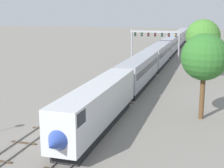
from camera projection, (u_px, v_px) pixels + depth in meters
ground_plane at (67, 140)px, 32.29m from camera, size 400.00×400.00×0.00m
track_main at (167, 57)px, 87.85m from camera, size 2.60×200.00×0.16m
track_near at (129, 68)px, 70.67m from camera, size 2.60×160.00×0.16m
passenger_train at (165, 49)px, 82.76m from camera, size 3.04×122.93×4.80m
signal_gantry at (155, 37)px, 80.44m from camera, size 12.10×0.49×7.65m
trackside_tree_left at (204, 57)px, 36.96m from camera, size 5.23×5.23×9.77m
trackside_tree_mid at (203, 37)px, 58.55m from camera, size 6.01×6.01×10.66m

